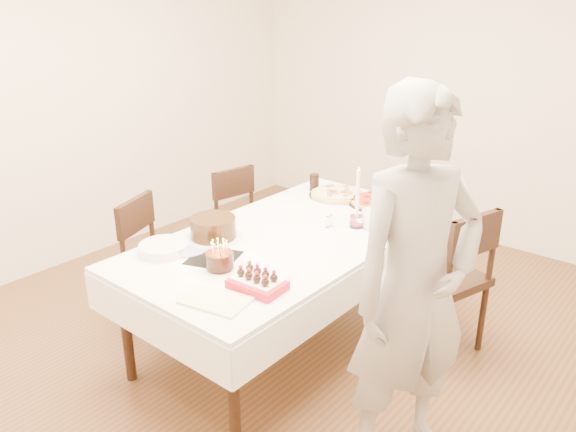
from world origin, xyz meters
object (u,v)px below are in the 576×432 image
Objects in this scene: pizza_pepperoni at (376,201)px; cola_glass at (314,182)px; chair_left_dessert at (165,265)px; pasta_bowl at (383,219)px; chair_left_savory at (249,228)px; strawberry_box at (257,283)px; birthday_cake at (220,254)px; pizza_white at (337,194)px; taper_candle at (358,197)px; person at (414,290)px; layer_cake at (213,228)px; chair_right_savory at (441,277)px; dining_table at (288,288)px.

cola_glass reaches higher than pizza_pepperoni.
pasta_bowl is (1.12, 0.91, 0.34)m from chair_left_dessert.
chair_left_savory is 1.20m from pasta_bowl.
birthday_cake is at bearing 173.59° from strawberry_box.
taper_candle is (0.43, -0.40, 0.18)m from pizza_white.
pasta_bowl is (-0.71, 0.93, -0.12)m from person.
person reaches higher than layer_cake.
pasta_bowl reaches higher than strawberry_box.
layer_cake is at bearing 111.20° from person.
chair_right_savory is 7.46× the size of cola_glass.
pasta_bowl is 0.78× the size of layer_cake.
pasta_bowl is 0.82m from cola_glass.
person reaches higher than pasta_bowl.
taper_candle is (1.02, -0.06, 0.50)m from chair_left_savory.
taper_candle is (-0.83, 0.80, 0.03)m from person.
chair_left_dessert is at bearing 101.25° from chair_left_savory.
chair_left_savory reaches higher than pizza_pepperoni.
dining_table is at bearing 117.21° from strawberry_box.
pizza_white is at bearing 137.27° from taper_candle.
strawberry_box reaches higher than pizza_white.
chair_left_dessert is at bearing -140.97° from pasta_bowl.
pasta_bowl is at bearing 87.27° from strawberry_box.
chair_left_savory is at bearing 150.22° from dining_table.
layer_cake is at bearing -124.51° from chair_right_savory.
dining_table is 0.88m from chair_left_savory.
cola_glass is (-1.19, 0.23, 0.32)m from chair_right_savory.
person reaches higher than pizza_pepperoni.
cola_glass reaches higher than dining_table.
taper_candle reaches higher than chair_left_dessert.
cola_glass is at bearing 75.41° from person.
pizza_white is (0.59, 0.35, 0.32)m from chair_left_savory.
chair_right_savory is 1.10× the size of chair_left_savory.
cola_glass is at bearing 148.12° from taper_candle.
person is at bearing 15.58° from strawberry_box.
cola_glass is at bearing -175.48° from pizza_pepperoni.
pasta_bowl is 0.99× the size of strawberry_box.
chair_left_savory is (-1.56, -0.12, -0.05)m from chair_right_savory.
chair_left_dessert is 1.29m from cola_glass.
pasta_bowl is (0.56, -0.28, 0.03)m from pizza_white.
layer_cake is at bearing 141.73° from birthday_cake.
birthday_cake is (-0.78, -1.15, 0.34)m from chair_right_savory.
chair_left_dessert is 1.49m from pasta_bowl.
birthday_cake is (-1.07, -0.18, -0.08)m from person.
pizza_pepperoni is 1.09× the size of layer_cake.
pasta_bowl is 2.09× the size of cola_glass.
person is at bearing -3.45° from layer_cake.
layer_cake is (-1.40, 0.08, -0.10)m from person.
taper_candle is at bearing -134.70° from pasta_bowl.
chair_right_savory reaches higher than pizza_pepperoni.
pasta_bowl is at bearing -161.72° from chair_left_dessert.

